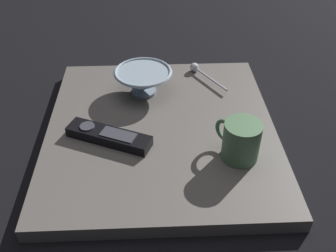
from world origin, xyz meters
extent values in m
plane|color=black|center=(0.00, 0.00, 0.00)|extent=(6.00, 6.00, 0.00)
cube|color=#5B5651|center=(0.00, 0.00, 0.02)|extent=(0.57, 0.53, 0.03)
cylinder|color=#8C9EAD|center=(-0.14, -0.04, 0.04)|extent=(0.06, 0.06, 0.01)
cone|color=#8C9EAD|center=(-0.14, -0.04, 0.07)|extent=(0.15, 0.15, 0.05)
torus|color=#8C9EAD|center=(-0.14, -0.04, 0.09)|extent=(0.15, 0.15, 0.01)
cylinder|color=#4C724C|center=(0.11, 0.16, 0.08)|extent=(0.08, 0.08, 0.09)
torus|color=#4C724C|center=(0.08, 0.13, 0.08)|extent=(0.05, 0.04, 0.05)
cylinder|color=silver|center=(-0.18, 0.14, 0.05)|extent=(0.12, 0.07, 0.01)
sphere|color=silver|center=(-0.24, 0.10, 0.05)|extent=(0.03, 0.03, 0.03)
cube|color=black|center=(0.05, -0.12, 0.04)|extent=(0.12, 0.20, 0.02)
cylinder|color=#3A3A42|center=(0.03, -0.17, 0.06)|extent=(0.03, 0.03, 0.00)
cube|color=#3A3A42|center=(0.06, -0.10, 0.06)|extent=(0.06, 0.08, 0.00)
camera|label=1|loc=(0.71, -0.02, 0.60)|focal=41.71mm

